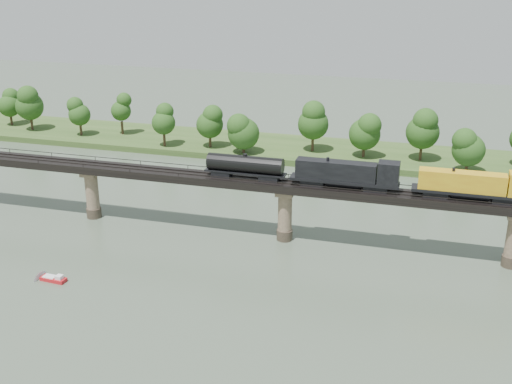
# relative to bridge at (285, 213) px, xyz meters

# --- Properties ---
(ground) EXTENTS (400.00, 400.00, 0.00)m
(ground) POSITION_rel_bridge_xyz_m (0.00, -30.00, -5.46)
(ground) COLOR #3B4A3A
(ground) RESTS_ON ground
(far_bank) EXTENTS (300.00, 24.00, 1.60)m
(far_bank) POSITION_rel_bridge_xyz_m (0.00, 55.00, -4.66)
(far_bank) COLOR #2F491D
(far_bank) RESTS_ON ground
(bridge) EXTENTS (236.00, 30.00, 11.50)m
(bridge) POSITION_rel_bridge_xyz_m (0.00, 0.00, 0.00)
(bridge) COLOR #473A2D
(bridge) RESTS_ON ground
(bridge_superstructure) EXTENTS (220.00, 4.90, 0.75)m
(bridge_superstructure) POSITION_rel_bridge_xyz_m (0.00, 0.00, 6.33)
(bridge_superstructure) COLOR black
(bridge_superstructure) RESTS_ON bridge
(far_treeline) EXTENTS (289.06, 17.54, 13.60)m
(far_treeline) POSITION_rel_bridge_xyz_m (-8.21, 50.52, 3.37)
(far_treeline) COLOR #382619
(far_treeline) RESTS_ON far_bank
(freight_train) EXTENTS (78.43, 3.06, 5.40)m
(freight_train) POSITION_rel_bridge_xyz_m (25.11, -0.00, 8.62)
(freight_train) COLOR black
(freight_train) RESTS_ON bridge
(motorboat) EXTENTS (4.51, 1.93, 1.23)m
(motorboat) POSITION_rel_bridge_xyz_m (-32.84, -26.23, -5.04)
(motorboat) COLOR red
(motorboat) RESTS_ON ground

